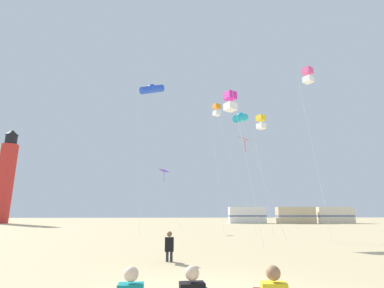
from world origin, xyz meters
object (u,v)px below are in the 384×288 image
object	(u,v)px
kite_tube_blue	(152,89)
kite_box_rainbow	(308,76)
kite_box_magenta	(230,102)
rv_van_tan	(295,215)
lighthouse_distant	(5,178)
kite_tube_cyan	(241,118)
kite_diamond_violet	(164,173)
kite_flyer_standing	(169,246)
kite_diamond_scarlet	(246,142)
kite_box_gold	(261,122)
rv_van_cream	(334,215)
kite_box_orange	(217,110)
rv_van_white	(247,215)

from	to	relation	value
kite_tube_blue	kite_box_rainbow	distance (m)	14.14
kite_box_magenta	rv_van_tan	xyz separation A→B (m)	(17.96, 34.42, -6.91)
kite_box_rainbow	lighthouse_distant	distance (m)	52.75
kite_box_magenta	kite_box_rainbow	bearing A→B (deg)	24.70
kite_tube_cyan	kite_diamond_violet	world-z (taller)	kite_tube_cyan
lighthouse_distant	kite_tube_cyan	bearing A→B (deg)	-37.87
rv_van_tan	kite_tube_blue	bearing A→B (deg)	-129.17
kite_diamond_violet	kite_box_rainbow	distance (m)	16.51
rv_van_tan	kite_flyer_standing	bearing A→B (deg)	-114.04
kite_tube_cyan	kite_diamond_scarlet	world-z (taller)	kite_tube_cyan
kite_box_gold	lighthouse_distant	xyz separation A→B (m)	(-37.21, 30.93, -1.30)
rv_van_cream	kite_tube_blue	bearing A→B (deg)	-140.85
kite_tube_cyan	kite_tube_blue	bearing A→B (deg)	173.14
rv_van_tan	rv_van_cream	distance (m)	7.31
lighthouse_distant	rv_van_cream	bearing A→B (deg)	-2.25
kite_tube_blue	kite_diamond_violet	size ratio (longest dim) A/B	2.25
kite_box_magenta	rv_van_cream	bearing A→B (deg)	54.22
kite_box_rainbow	kite_box_orange	bearing A→B (deg)	125.88
kite_tube_cyan	rv_van_white	distance (m)	29.21
kite_box_orange	rv_van_cream	bearing A→B (deg)	44.84
kite_box_gold	lighthouse_distant	size ratio (longest dim) A/B	0.58
lighthouse_distant	kite_box_orange	bearing A→B (deg)	-37.85
rv_van_white	rv_van_tan	world-z (taller)	same
kite_box_gold	kite_box_orange	world-z (taller)	kite_box_orange
kite_diamond_scarlet	kite_box_rainbow	bearing A→B (deg)	-53.23
kite_box_orange	kite_box_rainbow	xyz separation A→B (m)	(5.63, -7.79, -0.03)
kite_box_gold	kite_diamond_scarlet	size ratio (longest dim) A/B	1.17
kite_tube_cyan	lighthouse_distant	distance (m)	45.92
kite_flyer_standing	kite_box_gold	size ratio (longest dim) A/B	0.12
kite_box_orange	kite_tube_cyan	world-z (taller)	kite_box_orange
kite_flyer_standing	rv_van_cream	xyz separation A→B (m)	(28.67, 39.16, 0.78)
kite_box_gold	rv_van_tan	distance (m)	32.31
kite_box_rainbow	rv_van_cream	distance (m)	38.56
kite_box_magenta	kite_box_rainbow	world-z (taller)	kite_box_rainbow
kite_box_orange	kite_tube_cyan	xyz separation A→B (m)	(1.99, -1.56, -1.26)
kite_tube_cyan	kite_box_rainbow	size ratio (longest dim) A/B	0.91
kite_box_magenta	kite_diamond_scarlet	size ratio (longest dim) A/B	1.07
rv_van_tan	kite_box_magenta	bearing A→B (deg)	-112.58
kite_box_rainbow	kite_diamond_scarlet	bearing A→B (deg)	126.77
kite_diamond_violet	kite_box_gold	bearing A→B (deg)	-43.21
kite_tube_blue	rv_van_cream	size ratio (longest dim) A/B	2.21
kite_diamond_violet	kite_box_orange	bearing A→B (deg)	-32.72
lighthouse_distant	kite_diamond_violet	bearing A→B (deg)	-38.69
kite_diamond_scarlet	kite_tube_cyan	bearing A→B (deg)	91.22
rv_van_tan	rv_van_cream	size ratio (longest dim) A/B	1.03
kite_box_magenta	kite_diamond_violet	distance (m)	14.91
lighthouse_distant	rv_van_white	xyz separation A→B (m)	(43.16, -1.27, -6.45)
kite_diamond_scarlet	rv_van_tan	bearing A→B (deg)	60.42
kite_box_magenta	kite_diamond_violet	world-z (taller)	kite_box_magenta
rv_van_tan	kite_box_rainbow	bearing A→B (deg)	-105.10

